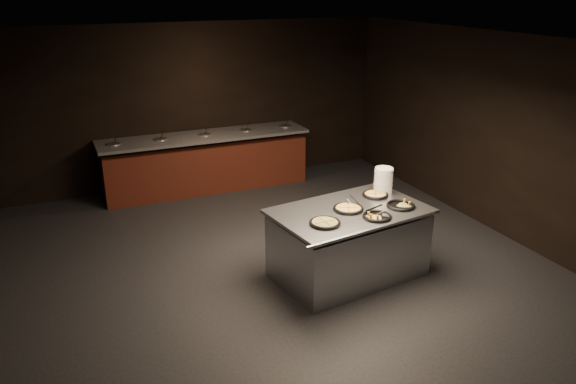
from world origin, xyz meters
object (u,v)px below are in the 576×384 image
serving_counter (348,244)px  pan_cheese_whole (348,208)px  plate_stack (383,180)px  pan_veggie_whole (325,223)px

serving_counter → pan_cheese_whole: 0.49m
pan_cheese_whole → serving_counter: bearing=-5.7°
serving_counter → pan_cheese_whole: bearing=166.2°
plate_stack → pan_cheese_whole: size_ratio=0.90×
serving_counter → pan_cheese_whole: pan_cheese_whole is taller
plate_stack → serving_counter: bearing=-153.2°
pan_cheese_whole → pan_veggie_whole: bearing=-149.5°
serving_counter → plate_stack: size_ratio=5.98×
plate_stack → pan_cheese_whole: 0.82m
serving_counter → plate_stack: bearing=18.6°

